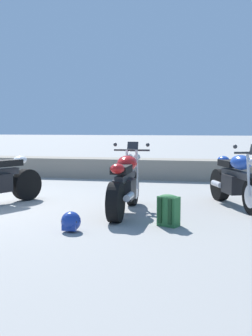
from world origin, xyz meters
The scene contains 5 objects.
stone_wall centered at (0.00, 4.80, 0.28)m, with size 36.00×0.80×0.55m, color gray.
motorcycle_red_centre centered at (3.21, 0.10, 0.49)m, with size 0.67×2.06×1.18m.
motorcycle_blue_far_right centered at (5.08, 0.96, 0.49)m, with size 1.00×1.98×1.18m.
rider_backpack centered at (4.04, -0.72, 0.24)m, with size 0.35×0.33×0.47m.
rider_helmet centered at (2.73, -1.33, 0.14)m, with size 0.28×0.28×0.28m.
Camera 1 is at (4.63, -6.82, 1.47)m, focal length 45.04 mm.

